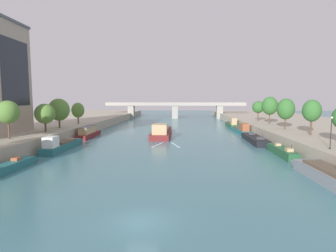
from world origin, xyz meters
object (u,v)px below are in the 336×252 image
at_px(tree_right_end_of_row, 258,107).
at_px(tree_right_by_lamp, 270,106).
at_px(barge_midriver, 162,132).
at_px(tree_left_past_mid, 45,114).
at_px(lamppost_right_bank, 331,131).
at_px(bridge_far, 175,108).
at_px(moored_boat_left_midway, 61,145).
at_px(moored_boat_left_far, 88,133).
at_px(moored_boat_left_end, 6,168).
at_px(tree_left_by_lamp, 59,110).
at_px(tree_left_nearest, 78,110).
at_px(tree_left_distant, 8,112).
at_px(moored_boat_right_lone, 282,151).
at_px(tree_right_nearest, 312,111).
at_px(moored_boat_right_near, 232,124).
at_px(moored_boat_right_far, 255,139).
at_px(moored_boat_right_midway, 241,130).
at_px(tree_right_distant, 286,109).

bearing_deg(tree_right_end_of_row, tree_right_by_lamp, -87.18).
height_order(barge_midriver, tree_left_past_mid, tree_left_past_mid).
relative_size(lamppost_right_bank, bridge_far, 0.07).
xyz_separation_m(tree_right_end_of_row, bridge_far, (-26.24, 45.82, -1.89)).
distance_m(moored_boat_left_midway, moored_boat_left_far, 16.05).
bearing_deg(barge_midriver, moored_boat_left_end, -115.82).
xyz_separation_m(moored_boat_left_end, tree_right_by_lamp, (45.70, 41.23, 6.84)).
xyz_separation_m(tree_left_by_lamp, tree_left_nearest, (0.43, 10.28, -0.54)).
height_order(tree_left_past_mid, tree_right_end_of_row, tree_right_end_of_row).
xyz_separation_m(tree_left_distant, tree_right_end_of_row, (52.00, 39.26, -0.25)).
bearing_deg(moored_boat_right_lone, tree_left_distant, -178.39).
bearing_deg(moored_boat_left_end, lamppost_right_bank, 6.21).
height_order(tree_left_distant, tree_right_nearest, tree_right_nearest).
relative_size(moored_boat_left_end, tree_right_end_of_row, 1.87).
distance_m(tree_left_distant, tree_right_by_lamp, 60.47).
xyz_separation_m(tree_left_distant, tree_left_by_lamp, (0.36, 17.80, -0.29)).
height_order(lamppost_right_bank, bridge_far, bridge_far).
distance_m(moored_boat_right_near, tree_left_past_mid, 56.76).
distance_m(moored_boat_left_end, moored_boat_left_far, 31.09).
height_order(moored_boat_right_far, tree_right_nearest, tree_right_nearest).
bearing_deg(lamppost_right_bank, moored_boat_right_midway, 95.26).
relative_size(tree_left_by_lamp, tree_right_distant, 1.00).
relative_size(barge_midriver, moored_boat_right_near, 1.70).
bearing_deg(tree_right_by_lamp, tree_left_past_mid, -158.55).
height_order(moored_boat_right_midway, moored_boat_right_near, moored_boat_right_near).
xyz_separation_m(barge_midriver, tree_right_nearest, (29.01, -16.45, 6.06)).
relative_size(tree_left_past_mid, tree_right_end_of_row, 0.95).
relative_size(moored_boat_left_end, tree_left_past_mid, 1.97).
bearing_deg(moored_boat_left_midway, tree_right_end_of_row, 38.16).
bearing_deg(moored_boat_right_midway, moored_boat_left_midway, -144.66).
relative_size(moored_boat_right_far, tree_left_past_mid, 2.62).
bearing_deg(tree_right_distant, moored_boat_right_lone, -112.04).
bearing_deg(moored_boat_right_near, tree_right_by_lamp, -64.54).
bearing_deg(tree_right_nearest, moored_boat_left_end, -157.85).
relative_size(moored_boat_right_near, tree_left_by_lamp, 1.90).
bearing_deg(moored_boat_right_far, tree_left_nearest, 163.49).
xyz_separation_m(moored_boat_right_far, tree_left_distant, (-44.61, -15.10, 6.44)).
distance_m(moored_boat_left_far, tree_right_nearest, 48.41).
distance_m(moored_boat_right_far, tree_left_nearest, 46.05).
distance_m(tree_left_by_lamp, bridge_far, 71.93).
distance_m(moored_boat_right_near, bridge_far, 44.62).
distance_m(moored_boat_right_far, tree_right_distant, 9.89).
bearing_deg(moored_boat_right_lone, moored_boat_right_midway, 90.15).
height_order(tree_left_nearest, bridge_far, tree_left_nearest).
relative_size(moored_boat_left_far, tree_right_by_lamp, 1.69).
height_order(moored_boat_left_midway, moored_boat_right_midway, moored_boat_left_midway).
relative_size(tree_right_by_lamp, bridge_far, 0.11).
relative_size(barge_midriver, moored_boat_right_far, 1.45).
distance_m(moored_boat_left_end, tree_right_end_of_row, 68.02).
bearing_deg(moored_boat_right_lone, barge_midriver, 133.37).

